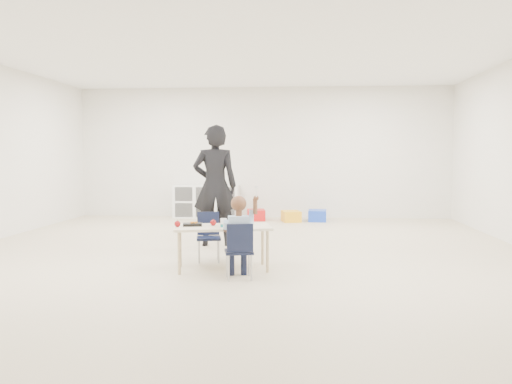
# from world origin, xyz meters

# --- Properties ---
(room) EXTENTS (9.00, 9.02, 2.80)m
(room) POSITION_xyz_m (0.00, 0.00, 1.40)
(room) COLOR beige
(room) RESTS_ON ground
(table) EXTENTS (1.21, 0.77, 0.52)m
(table) POSITION_xyz_m (-0.08, -0.93, 0.26)
(table) COLOR beige
(table) RESTS_ON ground
(chair_near) EXTENTS (0.35, 0.34, 0.62)m
(chair_near) POSITION_xyz_m (0.16, -1.39, 0.31)
(chair_near) COLOR black
(chair_near) RESTS_ON ground
(chair_far) EXTENTS (0.35, 0.34, 0.62)m
(chair_far) POSITION_xyz_m (-0.33, -0.47, 0.31)
(chair_far) COLOR black
(chair_far) RESTS_ON ground
(child) EXTENTS (0.49, 0.49, 0.97)m
(child) POSITION_xyz_m (0.16, -1.39, 0.49)
(child) COLOR #ABC6E8
(child) RESTS_ON chair_near
(lunch_tray_near) EXTENTS (0.25, 0.20, 0.03)m
(lunch_tray_near) POSITION_xyz_m (0.01, -0.84, 0.53)
(lunch_tray_near) COLOR black
(lunch_tray_near) RESTS_ON table
(lunch_tray_far) EXTENTS (0.25, 0.20, 0.03)m
(lunch_tray_far) POSITION_xyz_m (-0.44, -0.95, 0.53)
(lunch_tray_far) COLOR black
(lunch_tray_far) RESTS_ON table
(milk_carton) EXTENTS (0.08, 0.08, 0.10)m
(milk_carton) POSITION_xyz_m (-0.05, -1.07, 0.57)
(milk_carton) COLOR white
(milk_carton) RESTS_ON table
(bread_roll) EXTENTS (0.09, 0.09, 0.07)m
(bread_roll) POSITION_xyz_m (0.20, -1.01, 0.55)
(bread_roll) COLOR tan
(bread_roll) RESTS_ON table
(apple_near) EXTENTS (0.07, 0.07, 0.07)m
(apple_near) POSITION_xyz_m (-0.20, -0.91, 0.55)
(apple_near) COLOR maroon
(apple_near) RESTS_ON table
(apple_far) EXTENTS (0.07, 0.07, 0.07)m
(apple_far) POSITION_xyz_m (-0.59, -1.06, 0.55)
(apple_far) COLOR maroon
(apple_far) RESTS_ON table
(cubby_shelf) EXTENTS (1.40, 0.40, 0.70)m
(cubby_shelf) POSITION_xyz_m (-1.20, 4.28, 0.35)
(cubby_shelf) COLOR white
(cubby_shelf) RESTS_ON ground
(adult) EXTENTS (0.70, 0.51, 1.79)m
(adult) POSITION_xyz_m (-0.44, 0.74, 0.89)
(adult) COLOR black
(adult) RESTS_ON ground
(bin_red) EXTENTS (0.42, 0.50, 0.22)m
(bin_red) POSITION_xyz_m (-0.09, 3.90, 0.11)
(bin_red) COLOR red
(bin_red) RESTS_ON ground
(bin_yellow) EXTENTS (0.44, 0.51, 0.22)m
(bin_yellow) POSITION_xyz_m (0.63, 3.74, 0.11)
(bin_yellow) COLOR yellow
(bin_yellow) RESTS_ON ground
(bin_blue) EXTENTS (0.38, 0.48, 0.23)m
(bin_blue) POSITION_xyz_m (1.17, 3.87, 0.11)
(bin_blue) COLOR blue
(bin_blue) RESTS_ON ground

